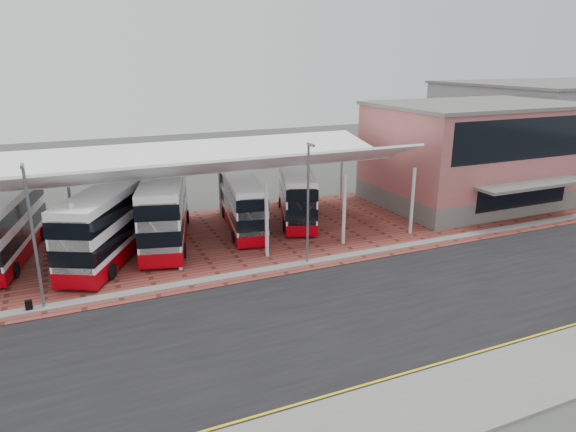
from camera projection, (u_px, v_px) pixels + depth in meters
name	position (u px, v px, depth m)	size (l,w,h in m)	color
ground	(325.00, 309.00, 27.99)	(140.00, 140.00, 0.00)	#3F413D
road	(333.00, 317.00, 27.11)	(120.00, 14.00, 0.02)	black
forecourt	(270.00, 233.00, 40.11)	(72.00, 16.00, 0.06)	brown
sidewalk	(432.00, 406.00, 20.10)	(120.00, 4.00, 0.14)	slate
north_kerb	(280.00, 267.00, 33.38)	(120.00, 0.80, 0.14)	slate
yellow_line_near	(401.00, 379.00, 21.87)	(120.00, 0.12, 0.01)	yellow
yellow_line_far	(397.00, 375.00, 22.13)	(120.00, 0.12, 0.01)	yellow
canopy	(159.00, 167.00, 36.13)	(37.00, 11.63, 7.07)	silver
terminal	(475.00, 153.00, 47.66)	(18.40, 14.40, 9.25)	#64615D
warehouse	(569.00, 122.00, 65.98)	(30.50, 20.50, 10.25)	slate
lamp_west	(33.00, 233.00, 26.77)	(0.16, 0.90, 8.07)	#5B5F63
lamp_east	(308.00, 200.00, 32.95)	(0.16, 0.90, 8.07)	#5B5F63
bus_1	(6.00, 227.00, 34.27)	(4.73, 11.32, 4.55)	white
bus_2	(111.00, 223.00, 34.60)	(7.90, 11.64, 4.84)	white
bus_3	(165.00, 208.00, 37.70)	(5.78, 12.42, 4.99)	white
bus_4	(242.00, 203.00, 40.49)	(4.11, 10.37, 4.17)	white
bus_5	(296.00, 194.00, 42.95)	(5.89, 10.69, 4.33)	white
suitcase	(29.00, 306.00, 27.63)	(0.35, 0.25, 0.60)	black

